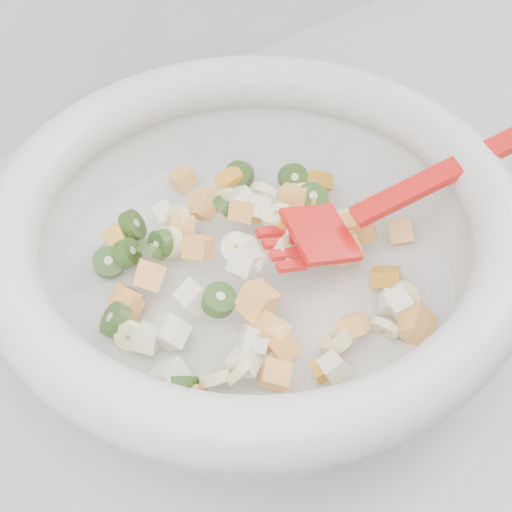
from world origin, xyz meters
TOP-DOWN VIEW (x-y plane):
  - mixing_bowl at (0.10, 1.43)m, footprint 0.46×0.42m

SIDE VIEW (x-z plane):
  - mixing_bowl at x=0.10m, z-range 0.90..1.03m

